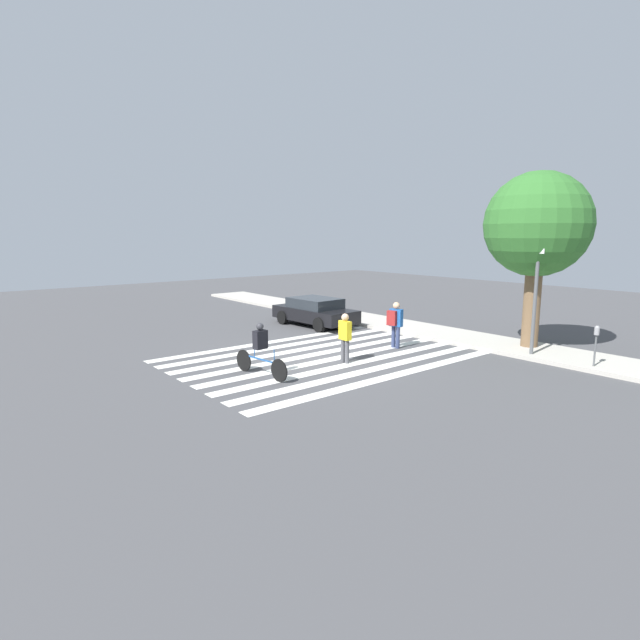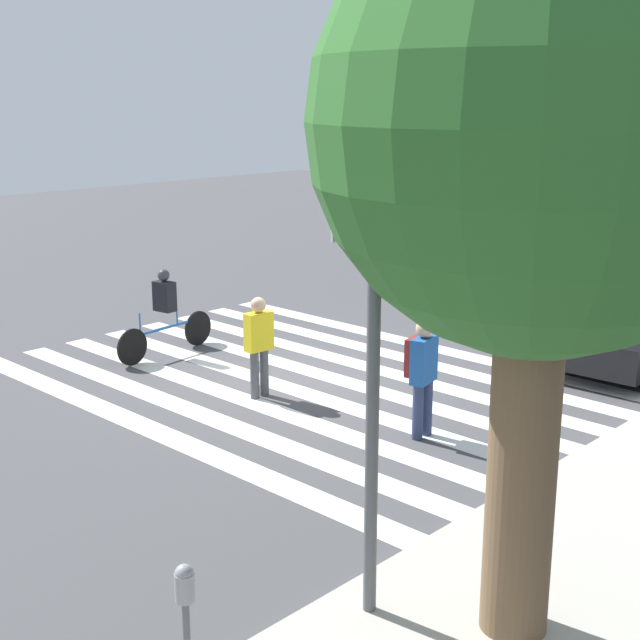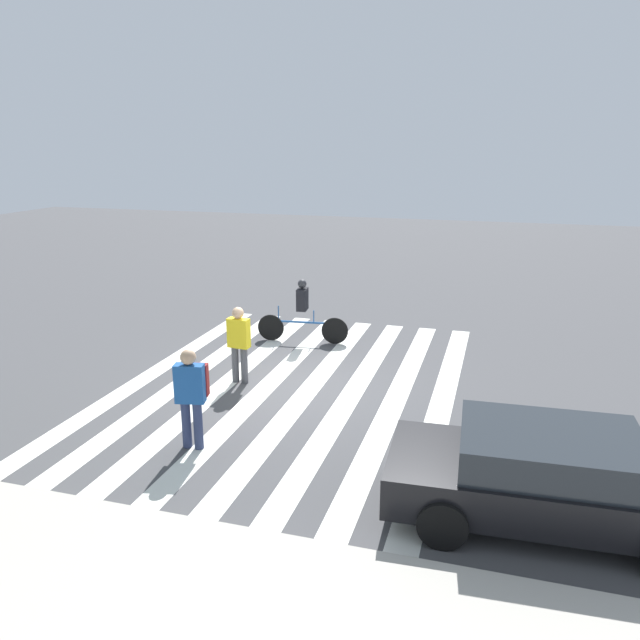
% 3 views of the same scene
% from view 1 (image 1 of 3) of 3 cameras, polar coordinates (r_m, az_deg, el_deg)
% --- Properties ---
extents(ground_plane, '(60.00, 60.00, 0.00)m').
position_cam_1_polar(ground_plane, '(17.24, 0.27, -4.25)').
color(ground_plane, '#444447').
extents(sidewalk_curb, '(36.00, 2.50, 0.14)m').
position_cam_1_polar(sidewalk_curb, '(21.65, 13.14, -1.41)').
color(sidewalk_curb, '#ADA89E').
rests_on(sidewalk_curb, ground_plane).
extents(crosswalk_stripes, '(6.71, 10.00, 0.01)m').
position_cam_1_polar(crosswalk_stripes, '(17.24, 0.27, -4.23)').
color(crosswalk_stripes, silver).
rests_on(crosswalk_stripes, ground_plane).
extents(traffic_light, '(0.60, 0.50, 4.86)m').
position_cam_1_polar(traffic_light, '(18.01, 23.48, 6.49)').
color(traffic_light, '#515456').
rests_on(traffic_light, ground_plane).
extents(parking_meter, '(0.15, 0.15, 1.42)m').
position_cam_1_polar(parking_meter, '(17.52, 29.03, -1.73)').
color(parking_meter, '#515456').
rests_on(parking_meter, ground_plane).
extents(street_tree, '(3.68, 3.68, 6.36)m').
position_cam_1_polar(street_tree, '(19.39, 23.60, 9.82)').
color(street_tree, brown).
rests_on(street_tree, ground_plane).
extents(pedestrian_child_with_backpack, '(0.51, 0.46, 1.72)m').
position_cam_1_polar(pedestrian_child_with_backpack, '(18.60, 8.58, -0.15)').
color(pedestrian_child_with_backpack, navy).
rests_on(pedestrian_child_with_backpack, ground_plane).
extents(pedestrian_adult_yellow_jacket, '(0.47, 0.24, 1.64)m').
position_cam_1_polar(pedestrian_adult_yellow_jacket, '(16.30, 2.88, -1.74)').
color(pedestrian_adult_yellow_jacket, '#4C4C51').
rests_on(pedestrian_adult_yellow_jacket, ground_plane).
extents(cyclist_near_curb, '(2.31, 0.42, 1.62)m').
position_cam_1_polar(cyclist_near_curb, '(14.84, -6.82, -3.19)').
color(cyclist_near_curb, black).
rests_on(cyclist_near_curb, ground_plane).
extents(car_parked_far_curb, '(4.23, 2.13, 1.29)m').
position_cam_1_polar(car_parked_far_curb, '(22.99, -0.58, 1.02)').
color(car_parked_far_curb, black).
rests_on(car_parked_far_curb, ground_plane).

